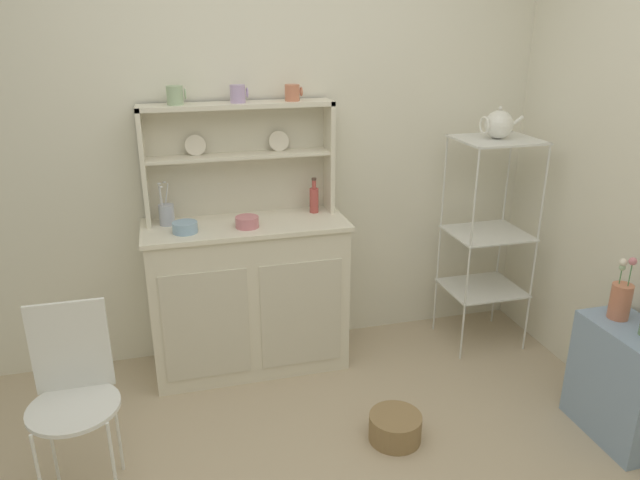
{
  "coord_description": "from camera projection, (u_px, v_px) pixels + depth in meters",
  "views": [
    {
      "loc": [
        -0.57,
        -1.65,
        1.89
      ],
      "look_at": [
        0.17,
        1.12,
        0.83
      ],
      "focal_mm": 33.29,
      "sensor_mm": 36.0,
      "label": 1
    }
  ],
  "objects": [
    {
      "name": "wall_back",
      "position": [
        267.0,
        142.0,
        3.33
      ],
      "size": [
        3.84,
        0.05,
        2.5
      ],
      "primitive_type": "cube",
      "color": "silver",
      "rests_on": "ground"
    },
    {
      "name": "utensil_jar",
      "position": [
        167.0,
        214.0,
        3.14
      ],
      "size": [
        0.08,
        0.08,
        0.23
      ],
      "color": "#B2B7C6",
      "rests_on": "hutch_cabinet"
    },
    {
      "name": "cup_terracotta_2",
      "position": [
        293.0,
        93.0,
        3.14
      ],
      "size": [
        0.09,
        0.08,
        0.09
      ],
      "color": "#C67556",
      "rests_on": "hutch_shelf_unit"
    },
    {
      "name": "jam_bottle",
      "position": [
        314.0,
        199.0,
        3.34
      ],
      "size": [
        0.05,
        0.05,
        0.2
      ],
      "color": "#B74C47",
      "rests_on": "hutch_cabinet"
    },
    {
      "name": "floor_basket",
      "position": [
        395.0,
        427.0,
        2.83
      ],
      "size": [
        0.25,
        0.25,
        0.13
      ],
      "primitive_type": "cylinder",
      "color": "#93754C",
      "rests_on": "ground"
    },
    {
      "name": "flower_vase",
      "position": [
        621.0,
        299.0,
        2.77
      ],
      "size": [
        0.1,
        0.1,
        0.31
      ],
      "color": "#C67556",
      "rests_on": "side_shelf_blue"
    },
    {
      "name": "hutch_shelf_unit",
      "position": [
        238.0,
        149.0,
        3.21
      ],
      "size": [
        1.02,
        0.18,
        0.62
      ],
      "color": "beige",
      "rests_on": "hutch_cabinet"
    },
    {
      "name": "cup_lilac_1",
      "position": [
        238.0,
        94.0,
        3.07
      ],
      "size": [
        0.09,
        0.08,
        0.09
      ],
      "color": "#B79ECC",
      "rests_on": "hutch_shelf_unit"
    },
    {
      "name": "porcelain_teapot",
      "position": [
        499.0,
        124.0,
        3.28
      ],
      "size": [
        0.25,
        0.16,
        0.18
      ],
      "color": "white",
      "rests_on": "bakers_rack"
    },
    {
      "name": "bakers_rack",
      "position": [
        489.0,
        221.0,
        3.48
      ],
      "size": [
        0.45,
        0.39,
        1.27
      ],
      "color": "silver",
      "rests_on": "ground"
    },
    {
      "name": "wire_chair",
      "position": [
        73.0,
        385.0,
        2.38
      ],
      "size": [
        0.36,
        0.36,
        0.85
      ],
      "rotation": [
        0.0,
        0.0,
        0.51
      ],
      "color": "white",
      "rests_on": "ground"
    },
    {
      "name": "cup_sage_0",
      "position": [
        175.0,
        95.0,
        2.99
      ],
      "size": [
        0.1,
        0.08,
        0.09
      ],
      "color": "#9EB78E",
      "rests_on": "hutch_shelf_unit"
    },
    {
      "name": "bowl_floral_medium",
      "position": [
        247.0,
        222.0,
        3.11
      ],
      "size": [
        0.12,
        0.12,
        0.06
      ],
      "primitive_type": "cylinder",
      "color": "#D17A84",
      "rests_on": "hutch_cabinet"
    },
    {
      "name": "bowl_mixing_large",
      "position": [
        185.0,
        227.0,
        3.03
      ],
      "size": [
        0.13,
        0.13,
        0.05
      ],
      "primitive_type": "cylinder",
      "color": "#8EB2D1",
      "rests_on": "hutch_cabinet"
    },
    {
      "name": "hutch_cabinet",
      "position": [
        249.0,
        294.0,
        3.33
      ],
      "size": [
        1.1,
        0.45,
        0.87
      ],
      "color": "silver",
      "rests_on": "ground"
    },
    {
      "name": "side_shelf_blue",
      "position": [
        625.0,
        383.0,
        2.8
      ],
      "size": [
        0.28,
        0.48,
        0.57
      ],
      "primitive_type": "cube",
      "color": "#849EBC",
      "rests_on": "ground"
    }
  ]
}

